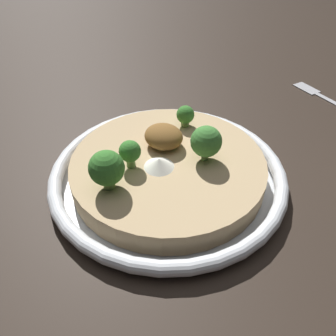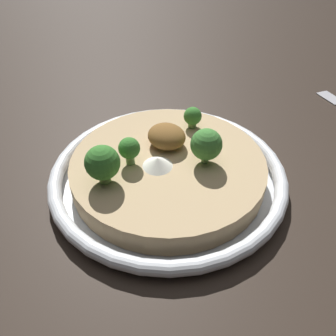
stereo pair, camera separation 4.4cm
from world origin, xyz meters
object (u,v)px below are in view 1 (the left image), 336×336
(broccoli_back, at_px, (130,152))
(broccoli_back_right, at_px, (107,169))
(risotto_bowl, at_px, (168,171))
(broccoli_left, at_px, (206,142))
(fork_utensil, at_px, (322,96))
(broccoli_front_right, at_px, (185,115))

(broccoli_back, bearing_deg, broccoli_back_right, 96.37)
(risotto_bowl, xyz_separation_m, broccoli_left, (-0.04, -0.03, 0.05))
(broccoli_left, distance_m, fork_utensil, 0.35)
(broccoli_front_right, bearing_deg, broccoli_back, 89.43)
(risotto_bowl, distance_m, fork_utensil, 0.38)
(broccoli_back, relative_size, broccoli_front_right, 1.18)
(broccoli_left, height_order, broccoli_back_right, broccoli_back_right)
(broccoli_left, height_order, broccoli_front_right, broccoli_left)
(risotto_bowl, bearing_deg, broccoli_front_right, -70.70)
(broccoli_left, bearing_deg, risotto_bowl, 37.13)
(risotto_bowl, height_order, fork_utensil, risotto_bowl)
(fork_utensil, bearing_deg, risotto_bowl, 99.38)
(broccoli_back_right, distance_m, fork_utensil, 0.47)
(broccoli_left, relative_size, broccoli_front_right, 1.52)
(broccoli_back_right, bearing_deg, risotto_bowl, -106.17)
(broccoli_front_right, bearing_deg, broccoli_left, 142.41)
(broccoli_back_right, xyz_separation_m, fork_utensil, (-0.12, -0.45, -0.06))
(broccoli_front_right, xyz_separation_m, broccoli_back_right, (-0.00, 0.16, 0.01))
(risotto_bowl, relative_size, fork_utensil, 1.98)
(risotto_bowl, bearing_deg, broccoli_back, 53.46)
(broccoli_front_right, bearing_deg, broccoli_back_right, 91.31)
(broccoli_left, bearing_deg, broccoli_back, 45.39)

